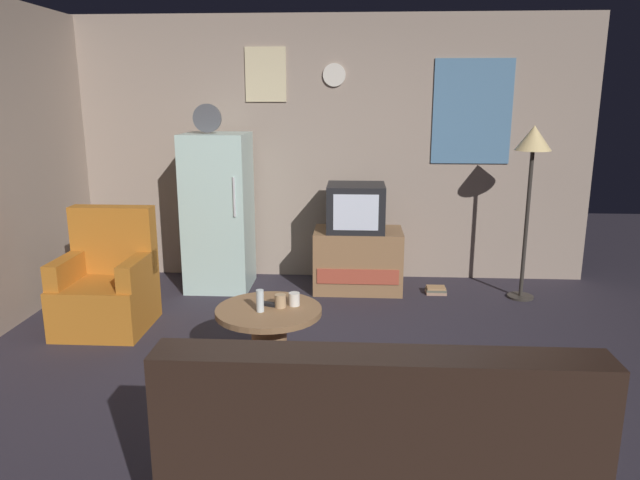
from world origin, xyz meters
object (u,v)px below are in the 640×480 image
at_px(crt_tv, 356,207).
at_px(wine_glass, 260,301).
at_px(mug_ceramic_tan, 280,301).
at_px(fridge, 218,212).
at_px(standing_lamp, 533,152).
at_px(book_stack, 436,290).
at_px(mug_ceramic_white, 294,299).
at_px(tv_stand, 358,260).
at_px(remote_control, 271,304).
at_px(coffee_table, 269,339).
at_px(armchair, 107,286).
at_px(couch, 375,462).

relative_size(crt_tv, wine_glass, 3.60).
bearing_deg(mug_ceramic_tan, fridge, 114.85).
relative_size(fridge, standing_lamp, 1.11).
distance_m(fridge, book_stack, 2.22).
relative_size(crt_tv, book_stack, 2.84).
bearing_deg(fridge, mug_ceramic_white, -62.24).
xyz_separation_m(tv_stand, mug_ceramic_white, (-0.44, -1.71, 0.20)).
distance_m(remote_control, book_stack, 2.17).
bearing_deg(crt_tv, tv_stand, 2.01).
xyz_separation_m(standing_lamp, book_stack, (-0.78, 0.07, -1.33)).
height_order(tv_stand, book_stack, tv_stand).
xyz_separation_m(coffee_table, mug_ceramic_white, (0.17, 0.07, 0.27)).
bearing_deg(mug_ceramic_tan, mug_ceramic_white, 24.23).
relative_size(fridge, remote_control, 11.80).
bearing_deg(standing_lamp, mug_ceramic_tan, -142.32).
distance_m(coffee_table, mug_ceramic_tan, 0.28).
bearing_deg(armchair, couch, -46.53).
xyz_separation_m(fridge, wine_glass, (0.69, -1.85, -0.23)).
distance_m(tv_stand, remote_control, 1.84).
bearing_deg(mug_ceramic_tan, tv_stand, 73.06).
xyz_separation_m(mug_ceramic_white, armchair, (-1.59, 0.65, -0.15)).
distance_m(fridge, standing_lamp, 2.94).
bearing_deg(armchair, crt_tv, 27.95).
distance_m(fridge, coffee_table, 2.00).
height_order(fridge, wine_glass, fridge).
xyz_separation_m(tv_stand, mug_ceramic_tan, (-0.53, -1.75, 0.20)).
xyz_separation_m(crt_tv, remote_control, (-0.58, -1.73, -0.36)).
relative_size(tv_stand, mug_ceramic_white, 9.33).
distance_m(fridge, armchair, 1.34).
height_order(fridge, coffee_table, fridge).
xyz_separation_m(standing_lamp, remote_control, (-2.13, -1.57, -0.90)).
distance_m(standing_lamp, mug_ceramic_white, 2.65).
distance_m(fridge, mug_ceramic_white, 1.96).
height_order(remote_control, book_stack, remote_control).
relative_size(crt_tv, coffee_table, 0.75).
height_order(tv_stand, remote_control, tv_stand).
bearing_deg(crt_tv, mug_ceramic_tan, -106.13).
bearing_deg(mug_ceramic_white, wine_glass, -148.96).
xyz_separation_m(tv_stand, couch, (0.06, -3.27, 0.02)).
relative_size(fridge, mug_ceramic_white, 19.67).
relative_size(mug_ceramic_white, mug_ceramic_tan, 1.00).
distance_m(mug_ceramic_white, couch, 1.65).
bearing_deg(mug_ceramic_white, mug_ceramic_tan, -155.77).
xyz_separation_m(armchair, book_stack, (2.78, 0.98, -0.31)).
height_order(fridge, tv_stand, fridge).
bearing_deg(wine_glass, coffee_table, 52.70).
height_order(remote_control, couch, couch).
distance_m(standing_lamp, armchair, 3.81).
relative_size(tv_stand, remote_control, 5.60).
bearing_deg(standing_lamp, book_stack, 174.59).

